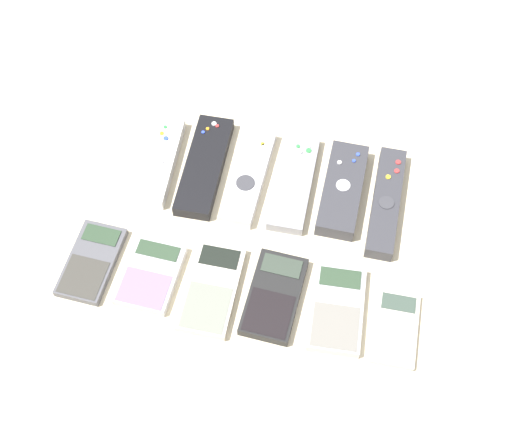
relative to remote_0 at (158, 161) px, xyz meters
The scene contains 13 objects.
ground_plane 0.21m from the remote_0, 30.89° to the right, with size 3.00×3.00×0.00m, color beige.
remote_0 is the anchor object (origin of this frame).
remote_1 0.08m from the remote_0, ahead, with size 0.06×0.19×0.02m.
remote_2 0.15m from the remote_0, ahead, with size 0.05×0.18×0.02m.
remote_3 0.22m from the remote_0, ahead, with size 0.06×0.18×0.02m.
remote_4 0.30m from the remote_0, ahead, with size 0.06×0.17×0.03m.
remote_5 0.37m from the remote_0, ahead, with size 0.04×0.20×0.03m.
calculator_0 0.20m from the remote_0, 102.60° to the right, with size 0.07×0.13×0.01m.
calculator_1 0.21m from the remote_0, 76.45° to the right, with size 0.08×0.12×0.02m.
calculator_2 0.25m from the remote_0, 54.81° to the right, with size 0.07×0.15×0.02m.
calculator_3 0.30m from the remote_0, 39.73° to the right, with size 0.08×0.14×0.02m.
calculator_4 0.38m from the remote_0, 30.78° to the right, with size 0.08×0.14×0.02m.
calculator_5 0.46m from the remote_0, 26.37° to the right, with size 0.06×0.11×0.01m.
Camera 1 is at (0.12, -0.52, 0.95)m, focal length 50.00 mm.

